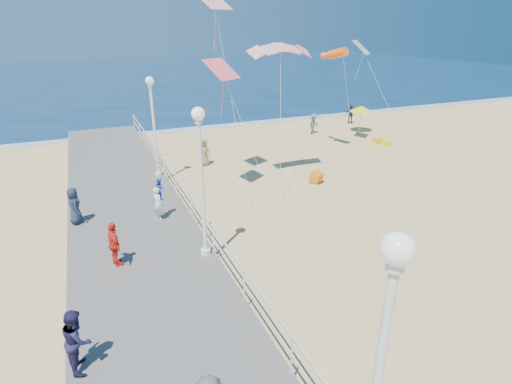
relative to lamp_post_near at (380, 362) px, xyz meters
name	(u,v)px	position (x,y,z in m)	size (l,w,h in m)	color
ground	(330,235)	(5.35, 9.00, -3.66)	(160.00, 160.00, 0.00)	#E4C077
ocean	(130,75)	(5.35, 74.00, -3.65)	(160.00, 90.00, 0.05)	#0B2547
surf_line	(197,128)	(5.35, 29.50, -3.63)	(160.00, 1.20, 0.04)	silver
boardwalk	(146,272)	(-2.15, 9.00, -3.46)	(5.00, 44.00, 0.40)	slate
railing	(213,231)	(0.30, 9.00, -2.41)	(0.05, 42.00, 0.55)	white
lamp_post_near	(380,362)	(0.00, 0.00, 0.00)	(0.44, 0.44, 5.32)	white
lamp_post_mid	(201,169)	(0.00, 9.00, 0.00)	(0.44, 0.44, 5.32)	white
lamp_post_far	(153,117)	(0.00, 18.00, 0.00)	(0.44, 0.44, 5.32)	white
woman_holding_toddler	(158,203)	(-1.00, 12.53, -2.53)	(0.53, 0.35, 1.46)	white
toddler_held	(160,189)	(-0.85, 12.68, -1.94)	(0.45, 0.35, 0.93)	blue
spectator_3	(114,245)	(-3.03, 9.51, -2.46)	(0.94, 0.39, 1.61)	red
spectator_4	(74,206)	(-4.25, 13.52, -2.47)	(0.77, 0.50, 1.57)	#1B273B
spectator_7	(77,339)	(-4.25, 5.18, -2.44)	(0.80, 0.63, 1.65)	#1E1C3E
beach_walker_a	(313,124)	(13.50, 23.99, -2.84)	(1.06, 0.61, 1.65)	slate
beach_walker_b	(351,114)	(18.50, 25.94, -2.85)	(0.96, 0.40, 1.63)	#1B1A39
beach_walker_c	(204,152)	(3.18, 19.84, -2.83)	(0.82, 0.53, 1.67)	#83765A
box_kite	(316,178)	(7.96, 14.40, -3.36)	(0.55, 0.55, 0.60)	red
beach_umbrella	(361,109)	(17.34, 23.07, -1.75)	(1.90, 1.90, 2.14)	white
beach_chair_left	(377,141)	(16.42, 19.66, -3.46)	(0.55, 0.55, 0.40)	#F8AB1A
beach_chair_right	(386,144)	(16.49, 18.74, -3.46)	(0.55, 0.55, 0.40)	yellow
kite_parafoil	(281,47)	(6.15, 15.54, 3.42)	(3.41, 0.90, 0.30)	red
kite_windsock	(338,53)	(11.90, 19.00, 2.82)	(0.56, 0.56, 2.24)	#FF5D15
kite_diamond_pink	(221,69)	(2.76, 14.76, 2.59)	(1.42, 1.42, 0.02)	#FA5C69
kite_diamond_multi	(361,47)	(14.30, 19.85, 3.10)	(1.35, 1.35, 0.02)	blue
kite_diamond_redwhite	(214,1)	(3.02, 16.33, 5.46)	(1.38, 1.38, 0.02)	red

